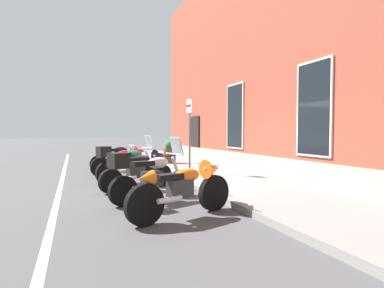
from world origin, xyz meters
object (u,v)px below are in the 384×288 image
Objects in this scene: motorcycle_green_touring at (127,163)px; motorcycle_orange_sport at (186,186)px; motorcycle_silver_touring at (149,175)px; barrel_planter at (170,153)px; motorcycle_black_sport at (141,168)px; parking_sign at (189,125)px; motorcycle_red_sport at (124,160)px; motorcycle_black_naked at (119,158)px.

motorcycle_orange_sport is at bearing 5.14° from motorcycle_green_touring.
motorcycle_silver_touring is 2.05× the size of barrel_planter.
motorcycle_black_sport is 0.82× the size of parking_sign.
barrel_planter is at bearing 158.99° from motorcycle_silver_touring.
motorcycle_black_sport is at bearing 0.34° from motorcycle_red_sport.
motorcycle_green_touring reaches higher than motorcycle_silver_touring.
parking_sign reaches higher than motorcycle_black_naked.
motorcycle_orange_sport is 4.66m from parking_sign.
motorcycle_red_sport is 1.03× the size of motorcycle_silver_touring.
motorcycle_green_touring reaches higher than motorcycle_red_sport.
motorcycle_green_touring is at bearing -2.55° from motorcycle_black_naked.
motorcycle_silver_touring is 3.66m from parking_sign.
motorcycle_orange_sport is (5.45, 0.23, -0.00)m from motorcycle_red_sport.
motorcycle_black_sport reaches higher than motorcycle_black_naked.
barrel_planter is at bearing 133.07° from motorcycle_red_sport.
barrel_planter is (-7.60, 2.07, 0.03)m from motorcycle_orange_sport.
motorcycle_black_sport reaches higher than motorcycle_orange_sport.
motorcycle_silver_touring reaches higher than motorcycle_red_sport.
motorcycle_orange_sport is at bearing 1.97° from motorcycle_black_naked.
motorcycle_silver_touring is 0.82× the size of parking_sign.
motorcycle_red_sport is 2.57m from parking_sign.
motorcycle_silver_touring is (5.39, -0.10, 0.08)m from motorcycle_black_naked.
motorcycle_silver_touring reaches higher than motorcycle_black_sport.
motorcycle_red_sport is 1.03× the size of motorcycle_black_sport.
motorcycle_black_naked is 2.79m from motorcycle_green_touring.
motorcycle_silver_touring is (1.42, -0.11, 0.01)m from motorcycle_black_sport.
parking_sign is 2.51× the size of barrel_planter.
motorcycle_silver_touring is 0.95× the size of motorcycle_orange_sport.
motorcycle_black_naked is 3.42m from parking_sign.
barrel_planter is at bearing 154.66° from motorcycle_black_sport.
motorcycle_black_sport is 2.63m from parking_sign.
parking_sign is at bearing -6.55° from barrel_planter.
motorcycle_black_sport is at bearing -175.55° from motorcycle_orange_sport.
motorcycle_red_sport is at bearing -46.93° from barrel_planter.
parking_sign reaches higher than motorcycle_black_sport.
motorcycle_orange_sport is (6.75, 0.23, 0.05)m from motorcycle_black_naked.
motorcycle_black_sport is 0.95× the size of motorcycle_orange_sport.
motorcycle_black_sport is at bearing -53.19° from parking_sign.
motorcycle_orange_sport is at bearing 4.45° from motorcycle_black_sport.
motorcycle_red_sport is at bearing 178.64° from motorcycle_silver_touring.
motorcycle_green_touring is at bearing -174.86° from motorcycle_orange_sport.
barrel_planter is at bearing 173.45° from parking_sign.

